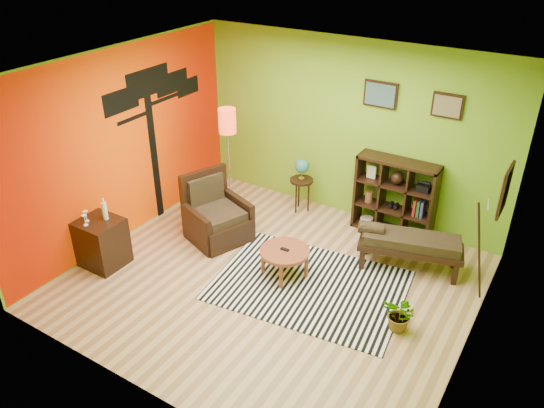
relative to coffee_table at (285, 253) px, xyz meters
The scene contains 11 objects.
ground 0.42m from the coffee_table, 110.05° to the right, with size 5.00×5.00×0.00m, color tan.
room_shell 1.47m from the coffee_table, 130.63° to the right, with size 5.04×4.54×2.82m.
zebra_rug 0.53m from the coffee_table, ahead, with size 2.43×1.76×0.01m, color white.
coffee_table is the anchor object (origin of this frame).
armchair 1.41m from the coffee_table, 167.56° to the left, with size 1.04×1.03×0.99m.
side_cabinet 2.52m from the coffee_table, 154.44° to the right, with size 0.58×0.53×1.00m.
floor_lamp 2.10m from the coffee_table, 149.72° to the left, with size 0.27×0.27×1.82m.
globe_table 1.85m from the coffee_table, 112.20° to the left, with size 0.38×0.38×0.92m.
cube_shelf 2.02m from the coffee_table, 65.29° to the left, with size 1.20×0.35×1.20m.
bench 1.68m from the coffee_table, 37.96° to the left, with size 1.46×0.85×0.64m.
potted_plant 1.72m from the coffee_table, ahead, with size 0.40×0.45×0.35m, color #26661E.
Camera 1 is at (3.02, -4.83, 4.33)m, focal length 35.00 mm.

